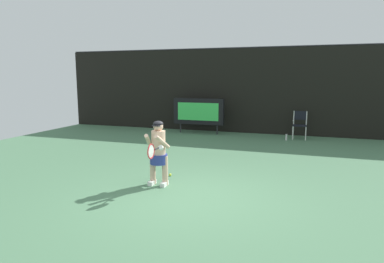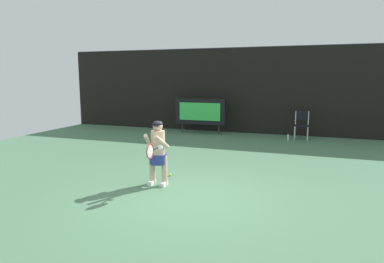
{
  "view_description": "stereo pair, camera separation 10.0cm",
  "coord_description": "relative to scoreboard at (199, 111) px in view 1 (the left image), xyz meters",
  "views": [
    {
      "loc": [
        2.16,
        -6.19,
        2.4
      ],
      "look_at": [
        -0.56,
        1.8,
        1.05
      ],
      "focal_mm": 32.01,
      "sensor_mm": 36.0,
      "label": 1
    },
    {
      "loc": [
        2.26,
        -6.16,
        2.4
      ],
      "look_at": [
        -0.56,
        1.8,
        1.05
      ],
      "focal_mm": 32.01,
      "sensor_mm": 36.0,
      "label": 2
    }
  ],
  "objects": [
    {
      "name": "ground",
      "position": [
        2.26,
        -7.83,
        -0.96
      ],
      "size": [
        18.0,
        22.0,
        0.03
      ],
      "color": "#4B7754"
    },
    {
      "name": "backdrop_screen",
      "position": [
        2.26,
        0.85,
        0.86
      ],
      "size": [
        18.0,
        0.12,
        3.66
      ],
      "color": "black",
      "rests_on": "ground"
    },
    {
      "name": "scoreboard",
      "position": [
        0.0,
        0.0,
        0.0
      ],
      "size": [
        2.2,
        0.21,
        1.5
      ],
      "color": "black",
      "rests_on": "ground"
    },
    {
      "name": "umpire_chair",
      "position": [
        4.14,
        0.04,
        -0.33
      ],
      "size": [
        0.52,
        0.44,
        1.08
      ],
      "color": "white",
      "rests_on": "ground"
    },
    {
      "name": "water_bottle",
      "position": [
        3.68,
        -0.47,
        -0.82
      ],
      "size": [
        0.07,
        0.07,
        0.27
      ],
      "color": "silver",
      "rests_on": "ground"
    },
    {
      "name": "tennis_player",
      "position": [
        1.32,
        -7.06,
        -0.16
      ],
      "size": [
        0.53,
        0.6,
        1.45
      ],
      "color": "white",
      "rests_on": "ground"
    },
    {
      "name": "tennis_racket",
      "position": [
        1.46,
        -7.69,
        -0.03
      ],
      "size": [
        0.03,
        0.6,
        0.31
      ],
      "rotation": [
        0.0,
        0.0,
        0.18
      ],
      "color": "black"
    },
    {
      "name": "tennis_ball_loose",
      "position": [
        1.31,
        -6.35,
        -0.91
      ],
      "size": [
        0.07,
        0.07,
        0.07
      ],
      "color": "#CCDB3D",
      "rests_on": "ground"
    }
  ]
}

